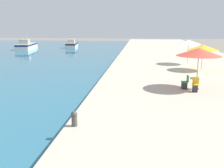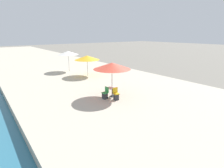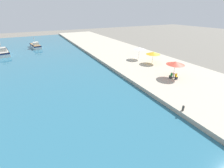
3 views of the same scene
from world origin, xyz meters
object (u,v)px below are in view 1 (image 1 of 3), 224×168
(cafe_table, at_px, (196,81))
(cafe_chair_left, at_px, (195,87))
(cafe_umbrella_striped, at_px, (189,42))
(mooring_bollard, at_px, (74,118))
(cafe_chair_right, at_px, (185,84))
(fishing_boat_mid, at_px, (72,45))
(fishing_boat_near, at_px, (27,46))
(cafe_umbrella_pink, at_px, (199,52))
(cafe_umbrella_white, at_px, (203,48))

(cafe_table, distance_m, cafe_chair_left, 0.75)
(cafe_umbrella_striped, bearing_deg, mooring_bollard, -113.07)
(cafe_chair_right, bearing_deg, cafe_umbrella_striped, -13.27)
(fishing_boat_mid, xyz_separation_m, cafe_umbrella_striped, (20.30, -26.57, 2.29))
(cafe_chair_left, bearing_deg, cafe_chair_right, -36.51)
(cafe_umbrella_striped, distance_m, cafe_chair_right, 11.95)
(fishing_boat_near, xyz_separation_m, cafe_chair_left, (26.86, -33.85, 0.16))
(cafe_umbrella_striped, bearing_deg, cafe_chair_left, -97.87)
(cafe_umbrella_pink, xyz_separation_m, mooring_bollard, (-6.47, -7.18, -2.11))
(cafe_umbrella_striped, distance_m, cafe_chair_left, 12.51)
(fishing_boat_near, xyz_separation_m, cafe_umbrella_striped, (28.55, -21.62, 2.24))
(cafe_umbrella_pink, xyz_separation_m, cafe_umbrella_striped, (1.44, 11.39, -0.05))
(cafe_chair_left, xyz_separation_m, cafe_chair_right, (-0.54, 0.67, 0.00))
(fishing_boat_near, distance_m, cafe_chair_left, 43.21)
(fishing_boat_mid, relative_size, cafe_umbrella_pink, 2.50)
(cafe_table, relative_size, cafe_chair_right, 0.88)
(fishing_boat_mid, distance_m, cafe_table, 42.48)
(cafe_chair_right, bearing_deg, cafe_umbrella_white, -22.74)
(cafe_umbrella_white, distance_m, cafe_chair_left, 8.81)
(cafe_table, bearing_deg, cafe_umbrella_pink, 61.74)
(cafe_chair_left, bearing_deg, cafe_umbrella_pink, -92.33)
(cafe_umbrella_pink, distance_m, cafe_chair_right, 2.28)
(cafe_umbrella_white, xyz_separation_m, mooring_bollard, (-8.52, -14.66, -1.79))
(fishing_boat_near, relative_size, mooring_bollard, 13.30)
(cafe_umbrella_white, xyz_separation_m, cafe_table, (-2.12, -7.61, -1.60))
(cafe_chair_right, bearing_deg, cafe_umbrella_pink, -80.84)
(cafe_table, xyz_separation_m, mooring_bollard, (-6.40, -7.05, -0.18))
(fishing_boat_mid, height_order, cafe_table, fishing_boat_mid)
(cafe_umbrella_white, height_order, cafe_chair_right, cafe_umbrella_white)
(fishing_boat_near, height_order, fishing_boat_mid, fishing_boat_near)
(fishing_boat_mid, distance_m, cafe_umbrella_pink, 42.46)
(fishing_boat_near, bearing_deg, cafe_umbrella_pink, -60.84)
(fishing_boat_mid, relative_size, cafe_chair_left, 7.97)
(cafe_chair_left, bearing_deg, cafe_umbrella_white, -90.85)
(cafe_umbrella_white, bearing_deg, cafe_umbrella_striped, 98.88)
(fishing_boat_near, distance_m, cafe_umbrella_pink, 42.78)
(fishing_boat_mid, height_order, cafe_umbrella_pink, fishing_boat_mid)
(fishing_boat_near, height_order, mooring_bollard, fishing_boat_near)
(cafe_table, bearing_deg, fishing_boat_near, 129.21)
(cafe_umbrella_white, bearing_deg, fishing_boat_mid, 124.46)
(fishing_boat_mid, distance_m, mooring_bollard, 46.82)
(cafe_chair_left, height_order, mooring_bollard, cafe_chair_left)
(fishing_boat_near, height_order, cafe_umbrella_pink, fishing_boat_near)
(cafe_chair_left, bearing_deg, mooring_bollard, 60.22)
(cafe_chair_left, distance_m, cafe_chair_right, 0.86)
(fishing_boat_mid, distance_m, cafe_chair_right, 42.19)
(cafe_chair_left, distance_m, mooring_bollard, 8.89)
(fishing_boat_mid, relative_size, cafe_table, 9.06)
(cafe_umbrella_striped, relative_size, cafe_table, 3.38)
(fishing_boat_near, distance_m, cafe_chair_right, 42.35)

